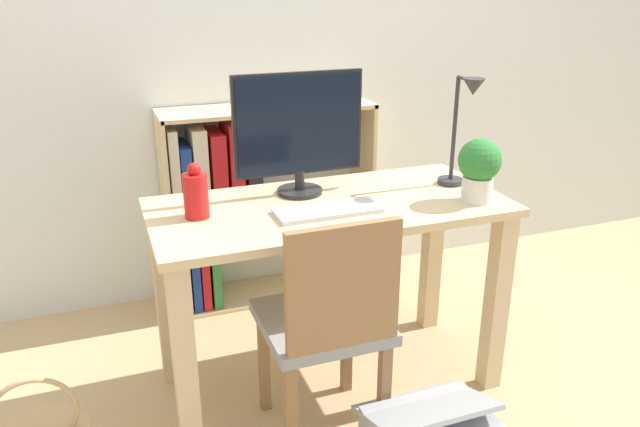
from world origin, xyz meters
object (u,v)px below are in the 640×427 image
object	(u,v)px
monitor	(299,128)
keyboard	(328,210)
vase	(196,194)
desk_lamp	(463,122)
bookshelf	(230,203)
chair	(328,321)
potted_plant	(479,167)

from	to	relation	value
monitor	keyboard	bearing A→B (deg)	-83.73
vase	desk_lamp	distance (m)	1.00
vase	bookshelf	distance (m)	0.87
keyboard	chair	bearing A→B (deg)	-110.28
monitor	chair	distance (m)	0.70
bookshelf	vase	bearing A→B (deg)	-109.49
monitor	keyboard	xyz separation A→B (m)	(0.03, -0.23, -0.24)
desk_lamp	bookshelf	world-z (taller)	desk_lamp
potted_plant	monitor	bearing A→B (deg)	151.58
chair	vase	bearing A→B (deg)	131.91
keyboard	bookshelf	world-z (taller)	bookshelf
chair	keyboard	bearing A→B (deg)	65.36
desk_lamp	chair	bearing A→B (deg)	-155.60
vase	bookshelf	xyz separation A→B (m)	(0.27, 0.76, -0.33)
desk_lamp	chair	xyz separation A→B (m)	(-0.64, -0.29, -0.54)
bookshelf	desk_lamp	bearing A→B (deg)	-48.02
vase	desk_lamp	world-z (taller)	desk_lamp
keyboard	chair	world-z (taller)	chair
monitor	vase	size ratio (longest dim) A/B	2.54
monitor	chair	xyz separation A→B (m)	(-0.05, -0.45, -0.53)
chair	bookshelf	bearing A→B (deg)	89.70
vase	potted_plant	size ratio (longest dim) A/B	0.83
potted_plant	keyboard	bearing A→B (deg)	171.87
monitor	potted_plant	world-z (taller)	monitor
desk_lamp	keyboard	bearing A→B (deg)	-172.52
monitor	vase	distance (m)	0.45
monitor	chair	size ratio (longest dim) A/B	0.57
desk_lamp	potted_plant	world-z (taller)	desk_lamp
vase	desk_lamp	xyz separation A→B (m)	(0.99, -0.04, 0.17)
vase	chair	size ratio (longest dim) A/B	0.22
potted_plant	bookshelf	size ratio (longest dim) A/B	0.23
monitor	chair	bearing A→B (deg)	-97.03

